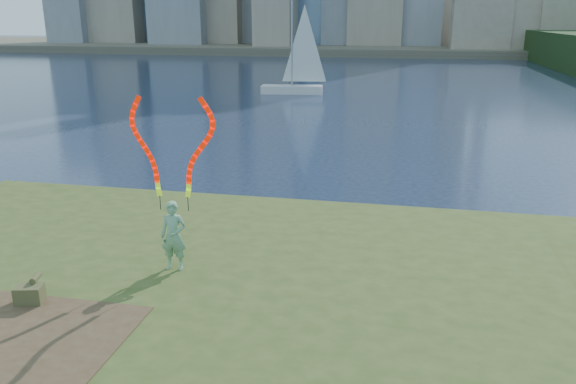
# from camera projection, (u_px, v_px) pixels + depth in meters

# --- Properties ---
(ground) EXTENTS (320.00, 320.00, 0.00)m
(ground) POSITION_uv_depth(u_px,v_px,m) (218.00, 306.00, 11.74)
(ground) COLOR #17233B
(ground) RESTS_ON ground
(grassy_knoll) EXTENTS (20.00, 18.00, 0.80)m
(grassy_knoll) POSITION_uv_depth(u_px,v_px,m) (174.00, 353.00, 9.49)
(grassy_knoll) COLOR #3A4B1A
(grassy_knoll) RESTS_ON ground
(dirt_patch) EXTENTS (3.20, 3.00, 0.02)m
(dirt_patch) POSITION_uv_depth(u_px,v_px,m) (20.00, 343.00, 8.93)
(dirt_patch) COLOR #47331E
(dirt_patch) RESTS_ON grassy_knoll
(far_shore) EXTENTS (320.00, 40.00, 1.20)m
(far_shore) POSITION_uv_depth(u_px,v_px,m) (387.00, 47.00, 100.34)
(far_shore) COLOR #4E4939
(far_shore) RESTS_ON ground
(woman_with_ribbons) EXTENTS (1.98, 0.38, 3.86)m
(woman_with_ribbons) POSITION_uv_depth(u_px,v_px,m) (172.00, 202.00, 11.20)
(woman_with_ribbons) COLOR #146620
(woman_with_ribbons) RESTS_ON grassy_knoll
(canvas_bag) EXTENTS (0.54, 0.61, 0.45)m
(canvas_bag) POSITION_uv_depth(u_px,v_px,m) (30.00, 293.00, 10.16)
(canvas_bag) COLOR #464823
(canvas_bag) RESTS_ON grassy_knoll
(sailboat) EXTENTS (5.13, 2.09, 7.70)m
(sailboat) POSITION_uv_depth(u_px,v_px,m) (295.00, 77.00, 43.76)
(sailboat) COLOR silver
(sailboat) RESTS_ON ground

